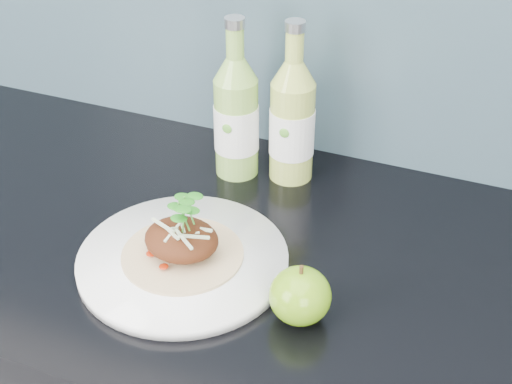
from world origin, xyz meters
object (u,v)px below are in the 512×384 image
dinner_plate (183,260)px  green_apple (300,296)px  cider_bottle_left (236,117)px  cider_bottle_right (292,121)px

dinner_plate → green_apple: size_ratio=3.27×
dinner_plate → cider_bottle_left: (-0.03, 0.24, 0.09)m
dinner_plate → cider_bottle_right: (0.06, 0.26, 0.09)m
cider_bottle_left → green_apple: bearing=-52.4°
dinner_plate → cider_bottle_left: 0.26m
dinner_plate → cider_bottle_right: cider_bottle_right is taller
green_apple → cider_bottle_left: bearing=126.3°
dinner_plate → green_apple: (0.18, -0.04, 0.03)m
green_apple → cider_bottle_right: (-0.12, 0.30, 0.06)m
dinner_plate → cider_bottle_right: 0.28m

